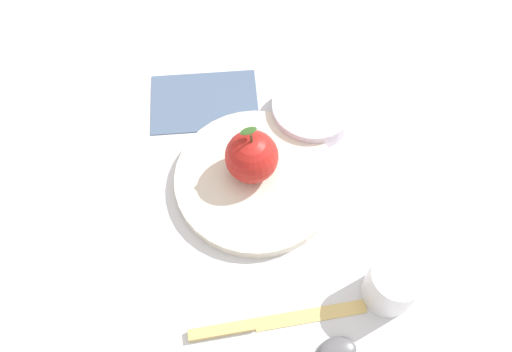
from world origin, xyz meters
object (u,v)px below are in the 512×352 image
cup (393,283)px  linen_napkin (204,101)px  dinner_plate (256,179)px  apple (252,157)px  knife (262,323)px  side_bowl (312,110)px

cup → linen_napkin: size_ratio=0.42×
dinner_plate → cup: size_ratio=3.32×
dinner_plate → cup: bearing=-157.7°
apple → cup: apple is taller
linen_napkin → dinner_plate: bearing=-174.4°
apple → dinner_plate: bearing=-172.3°
knife → linen_napkin: (0.37, -0.06, -0.00)m
cup → knife: cup is taller
cup → linen_napkin: (0.40, 0.11, -0.04)m
dinner_plate → apple: size_ratio=2.57×
dinner_plate → cup: 0.24m
apple → linen_napkin: apple is taller
apple → linen_napkin: size_ratio=0.54×
apple → knife: (-0.21, 0.08, -0.05)m
apple → cup: size_ratio=1.29×
apple → linen_napkin: 0.17m
apple → cup: 0.25m
dinner_plate → side_bowl: 0.15m
cup → knife: 0.17m
linen_napkin → knife: bearing=170.7°
cup → apple: bearing=21.6°
knife → linen_napkin: knife is taller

